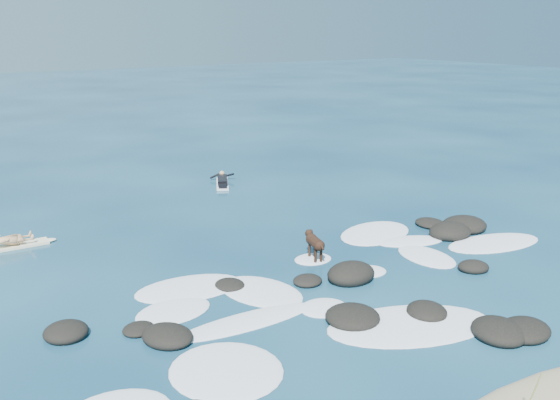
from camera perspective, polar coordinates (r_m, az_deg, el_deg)
ground at (r=16.15m, az=1.98°, el=-7.36°), size 160.00×160.00×0.00m
reef_rocks at (r=16.18m, az=10.23°, el=-7.12°), size 14.45×7.60×0.60m
breaking_foam at (r=15.57m, az=4.57°, el=-8.27°), size 15.16×7.98×0.12m
standing_surfer_rig at (r=19.77m, az=-24.09°, el=-2.33°), size 2.96×0.59×1.69m
paddling_surfer_rig at (r=25.67m, az=-5.29°, el=1.72°), size 1.53×2.22×0.40m
dog at (r=17.32m, az=3.17°, el=-3.85°), size 0.51×1.24×0.80m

